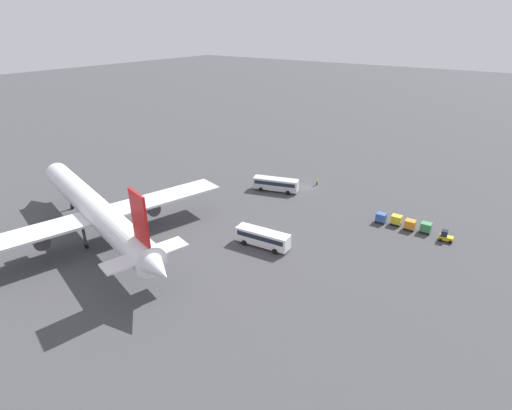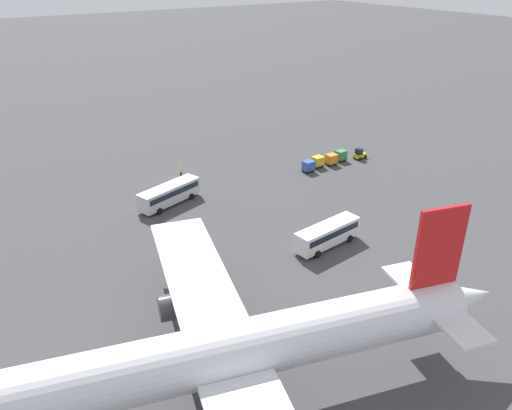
# 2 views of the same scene
# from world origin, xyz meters

# --- Properties ---
(ground_plane) EXTENTS (600.00, 600.00, 0.00)m
(ground_plane) POSITION_xyz_m (0.00, 0.00, 0.00)
(ground_plane) COLOR #424244
(airplane) EXTENTS (54.85, 48.17, 16.34)m
(airplane) POSITION_xyz_m (18.80, 45.26, 6.14)
(airplane) COLOR silver
(airplane) RESTS_ON ground
(shuttle_bus_near) EXTENTS (11.08, 5.77, 3.15)m
(shuttle_bus_near) POSITION_xyz_m (4.72, 6.42, 1.89)
(shuttle_bus_near) COLOR silver
(shuttle_bus_near) RESTS_ON ground
(shuttle_bus_far) EXTENTS (10.29, 3.73, 3.13)m
(shuttle_bus_far) POSITION_xyz_m (-7.50, 29.66, 1.88)
(shuttle_bus_far) COLOR white
(shuttle_bus_far) RESTS_ON ground
(baggage_tug) EXTENTS (2.54, 1.88, 2.10)m
(baggage_tug) POSITION_xyz_m (-34.10, 8.37, 0.94)
(baggage_tug) COLOR gold
(baggage_tug) RESTS_ON ground
(worker_person) EXTENTS (0.38, 0.38, 1.74)m
(worker_person) POSITION_xyz_m (-1.61, -2.75, 0.87)
(worker_person) COLOR #1E1E2D
(worker_person) RESTS_ON ground
(cargo_cart_green) EXTENTS (2.05, 1.74, 2.06)m
(cargo_cart_green) POSITION_xyz_m (-30.26, 7.21, 1.19)
(cargo_cart_green) COLOR #38383D
(cargo_cart_green) RESTS_ON ground
(cargo_cart_orange) EXTENTS (2.05, 1.74, 2.06)m
(cargo_cart_orange) POSITION_xyz_m (-27.42, 7.79, 1.19)
(cargo_cart_orange) COLOR #38383D
(cargo_cart_orange) RESTS_ON ground
(cargo_cart_yellow) EXTENTS (2.05, 1.74, 2.06)m
(cargo_cart_yellow) POSITION_xyz_m (-24.58, 7.27, 1.19)
(cargo_cart_yellow) COLOR #38383D
(cargo_cart_yellow) RESTS_ON ground
(cargo_cart_blue) EXTENTS (2.05, 1.74, 2.06)m
(cargo_cart_blue) POSITION_xyz_m (-21.73, 8.06, 1.19)
(cargo_cart_blue) COLOR #38383D
(cargo_cart_blue) RESTS_ON ground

